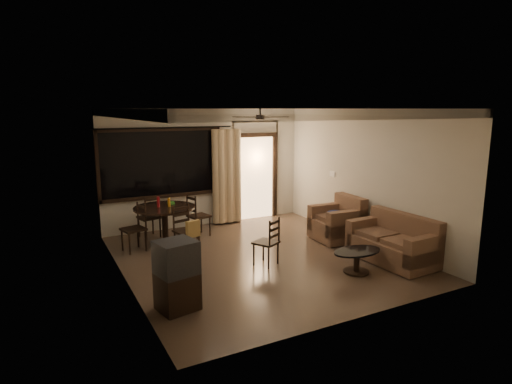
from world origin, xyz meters
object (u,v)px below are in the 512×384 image
armchair (339,222)px  dining_chair_east (199,223)px  side_chair (266,251)px  dining_table (165,215)px  sofa (394,243)px  tv_cabinet (177,275)px  dining_chair_west (134,237)px  dining_chair_south (187,239)px  dining_chair_north (150,225)px  coffee_table (357,258)px

armchair → dining_chair_east: bearing=150.3°
side_chair → dining_table: bearing=-87.1°
sofa → side_chair: size_ratio=1.85×
side_chair → tv_cabinet: bearing=-2.6°
dining_chair_west → dining_chair_south: same height
dining_chair_west → dining_chair_north: (0.50, 0.79, 0.00)m
dining_chair_west → sofa: (4.15, -2.84, 0.06)m
sofa → armchair: bearing=90.6°
tv_cabinet → armchair: bearing=9.4°
dining_chair_west → dining_chair_north: bearing=134.2°
coffee_table → side_chair: 1.60m
dining_chair_north → coffee_table: (2.66, -3.74, -0.02)m
side_chair → coffee_table: bearing=110.4°
dining_table → tv_cabinet: 3.13m
dining_chair_east → dining_chair_north: same height
dining_chair_south → tv_cabinet: 2.39m
dining_chair_north → side_chair: (1.46, -2.68, -0.02)m
dining_chair_west → sofa: size_ratio=0.58×
dining_chair_east → dining_chair_north: 1.07m
dining_chair_south → sofa: 3.94m
dining_chair_west → tv_cabinet: size_ratio=0.94×
dining_chair_south → tv_cabinet: (-0.89, -2.21, 0.20)m
dining_chair_south → side_chair: (1.08, -1.26, -0.04)m
dining_chair_west → tv_cabinet: (-0.01, -2.85, 0.22)m
dining_chair_north → dining_chair_west: bearing=44.2°
tv_cabinet → side_chair: tv_cabinet is taller
dining_table → dining_chair_north: 0.71m
dining_chair_east → side_chair: dining_chair_east is taller
dining_table → coffee_table: 4.02m
sofa → armchair: armchair is taller
dining_chair_west → sofa: bearing=42.3°
dining_chair_south → dining_chair_north: same height
dining_table → dining_chair_south: size_ratio=1.33×
sofa → dining_chair_west: bearing=143.7°
dining_chair_west → dining_chair_north: size_ratio=1.00×
sofa → coffee_table: 1.00m
dining_chair_north → dining_chair_east: bearing=144.8°
dining_chair_east → dining_chair_south: bearing=135.7°
coffee_table → sofa: bearing=6.7°
dining_chair_east → dining_chair_north: size_ratio=1.00×
dining_chair_east → sofa: size_ratio=0.58×
dining_chair_south → armchair: bearing=-24.8°
dining_chair_south → dining_chair_north: 1.48m
dining_chair_south → armchair: dining_chair_south is taller
dining_chair_north → coffee_table: dining_chair_north is taller
dining_chair_west → dining_chair_south: 1.09m
dining_table → dining_chair_north: bearing=107.1°
dining_table → sofa: 4.61m
dining_chair_north → side_chair: size_ratio=1.07×
dining_table → dining_chair_west: (-0.68, -0.19, -0.34)m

